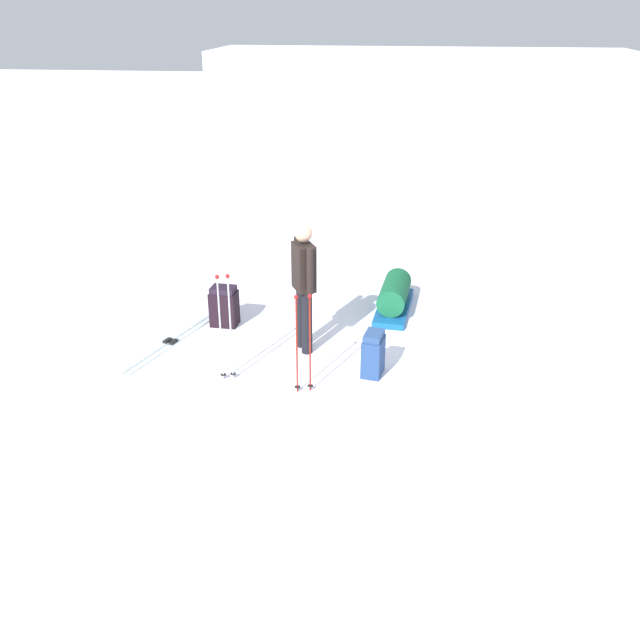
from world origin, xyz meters
name	(u,v)px	position (x,y,z in m)	size (l,w,h in m)	color
ground_plane	(320,371)	(0.00, 0.00, 0.00)	(80.00, 80.00, 0.00)	white
distant_snow_ridge	(420,77)	(1.48, 25.69, 1.13)	(18.45, 5.00, 2.27)	white
skier_standing	(304,282)	(-0.27, 0.59, 0.95)	(0.35, 0.52, 1.70)	black
ski_pair_near	(171,343)	(-2.08, 0.54, 0.01)	(0.77, 1.87, 0.05)	silver
backpack_large_dark	(373,354)	(0.65, 0.02, 0.27)	(0.29, 0.39, 0.56)	navy
backpack_bright	(224,306)	(-1.50, 1.22, 0.28)	(0.39, 0.31, 0.57)	black
ski_poles_planted_near	(225,323)	(-1.08, -0.31, 0.75)	(0.18, 0.10, 1.35)	#ABAEBC
ski_poles_planted_far	(303,339)	(-0.13, -0.49, 0.68)	(0.22, 0.11, 1.23)	maroon
gear_sled	(394,296)	(0.87, 2.00, 0.22)	(0.59, 1.43, 0.49)	#115191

